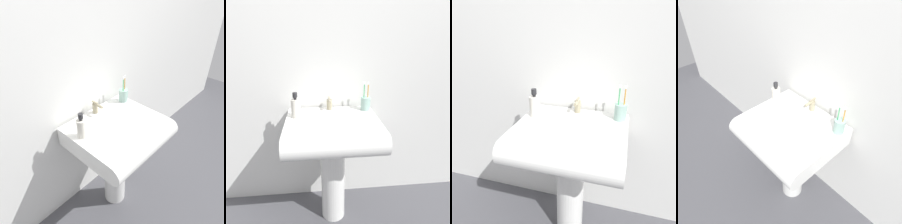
% 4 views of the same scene
% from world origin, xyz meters
% --- Properties ---
extents(ground_plane, '(6.00, 6.00, 0.00)m').
position_xyz_m(ground_plane, '(0.00, 0.00, 0.00)').
color(ground_plane, '#4C4C51').
rests_on(ground_plane, ground).
extents(wall_back, '(5.00, 0.05, 2.40)m').
position_xyz_m(wall_back, '(0.00, 0.30, 1.20)').
color(wall_back, silver).
rests_on(wall_back, ground).
extents(sink_pedestal, '(0.18, 0.18, 0.69)m').
position_xyz_m(sink_pedestal, '(0.00, 0.00, 0.35)').
color(sink_pedestal, white).
rests_on(sink_pedestal, ground).
extents(sink_basin, '(0.64, 0.57, 0.14)m').
position_xyz_m(sink_basin, '(0.00, -0.06, 0.77)').
color(sink_basin, white).
rests_on(sink_basin, sink_pedestal).
extents(faucet, '(0.04, 0.10, 0.09)m').
position_xyz_m(faucet, '(-0.01, 0.19, 0.89)').
color(faucet, tan).
rests_on(faucet, sink_basin).
extents(toothbrush_cup, '(0.07, 0.07, 0.22)m').
position_xyz_m(toothbrush_cup, '(0.27, 0.16, 0.89)').
color(toothbrush_cup, '#99BFB2').
rests_on(toothbrush_cup, sink_basin).
extents(soap_bottle, '(0.06, 0.06, 0.18)m').
position_xyz_m(soap_bottle, '(-0.25, 0.06, 0.91)').
color(soap_bottle, silver).
rests_on(soap_bottle, sink_basin).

